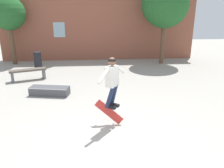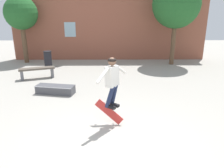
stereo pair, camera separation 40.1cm
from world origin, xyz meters
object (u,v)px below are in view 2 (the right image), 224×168
(skateboard_flipping, at_px, (109,112))
(park_bench, at_px, (37,71))
(tree_left, at_px, (21,14))
(trash_bin, at_px, (48,59))
(tree_right, at_px, (176,4))
(skate_ledge, at_px, (55,89))
(skater, at_px, (112,78))

(skateboard_flipping, bearing_deg, park_bench, 141.02)
(park_bench, bearing_deg, skateboard_flipping, -72.72)
(tree_left, relative_size, skateboard_flipping, 4.87)
(tree_left, xyz_separation_m, trash_bin, (1.68, -1.28, -2.40))
(tree_left, xyz_separation_m, skateboard_flipping, (5.12, -7.90, -2.52))
(park_bench, distance_m, skateboard_flipping, 5.55)
(tree_right, relative_size, trash_bin, 5.14)
(park_bench, distance_m, skate_ledge, 2.41)
(tree_right, xyz_separation_m, trash_bin, (-7.15, -0.68, -2.89))
(tree_left, relative_size, trash_bin, 4.22)
(skate_ledge, bearing_deg, park_bench, 134.35)
(tree_left, height_order, skateboard_flipping, tree_left)
(skate_ledge, relative_size, skater, 1.11)
(skater, bearing_deg, skate_ledge, 168.51)
(tree_left, bearing_deg, tree_right, -3.90)
(tree_right, distance_m, trash_bin, 7.74)
(skate_ledge, distance_m, trash_bin, 4.44)
(tree_left, bearing_deg, park_bench, -63.19)
(trash_bin, bearing_deg, skateboard_flipping, -62.56)
(tree_right, distance_m, skater, 8.43)
(tree_right, distance_m, skateboard_flipping, 8.72)
(tree_right, height_order, park_bench, tree_right)
(skateboard_flipping, bearing_deg, skate_ledge, 144.19)
(skate_ledge, bearing_deg, tree_left, 130.47)
(park_bench, distance_m, skater, 5.71)
(trash_bin, bearing_deg, tree_right, 5.40)
(skate_ledge, relative_size, trash_bin, 1.65)
(tree_left, relative_size, skater, 2.85)
(tree_left, bearing_deg, trash_bin, -37.21)
(trash_bin, distance_m, skateboard_flipping, 7.46)
(skater, relative_size, skateboard_flipping, 1.71)
(park_bench, bearing_deg, tree_right, 2.11)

